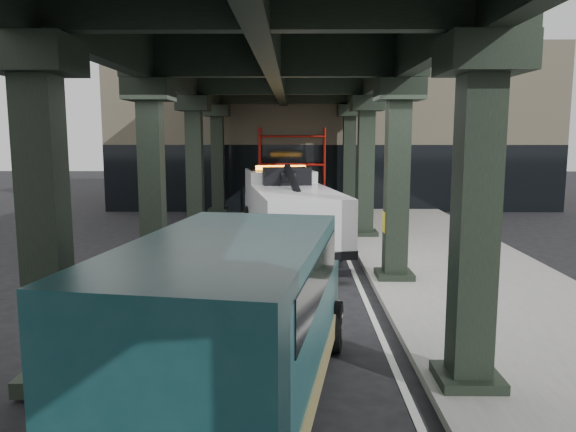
{
  "coord_description": "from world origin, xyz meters",
  "views": [
    {
      "loc": [
        0.08,
        -11.71,
        3.7
      ],
      "look_at": [
        -0.06,
        1.99,
        1.7
      ],
      "focal_mm": 35.0,
      "sensor_mm": 36.0,
      "label": 1
    }
  ],
  "objects": [
    {
      "name": "ground",
      "position": [
        0.0,
        0.0,
        0.0
      ],
      "size": [
        90.0,
        90.0,
        0.0
      ],
      "primitive_type": "plane",
      "color": "black",
      "rests_on": "ground"
    },
    {
      "name": "sidewalk",
      "position": [
        4.5,
        2.0,
        0.07
      ],
      "size": [
        5.0,
        40.0,
        0.15
      ],
      "primitive_type": "cube",
      "color": "gray",
      "rests_on": "ground"
    },
    {
      "name": "lane_stripe",
      "position": [
        1.7,
        2.0,
        0.01
      ],
      "size": [
        0.12,
        38.0,
        0.01
      ],
      "primitive_type": "cube",
      "color": "silver",
      "rests_on": "ground"
    },
    {
      "name": "viaduct",
      "position": [
        -0.4,
        2.0,
        5.46
      ],
      "size": [
        7.4,
        32.0,
        6.4
      ],
      "color": "black",
      "rests_on": "ground"
    },
    {
      "name": "building",
      "position": [
        2.0,
        20.0,
        4.0
      ],
      "size": [
        22.0,
        10.0,
        8.0
      ],
      "primitive_type": "cube",
      "color": "#C6B793",
      "rests_on": "ground"
    },
    {
      "name": "scaffolding",
      "position": [
        0.0,
        14.64,
        2.11
      ],
      "size": [
        3.08,
        0.88,
        4.0
      ],
      "color": "red",
      "rests_on": "ground"
    },
    {
      "name": "tow_truck",
      "position": [
        -0.09,
        6.61,
        1.33
      ],
      "size": [
        3.56,
        8.56,
        2.73
      ],
      "rotation": [
        0.0,
        0.0,
        0.17
      ],
      "color": "black",
      "rests_on": "ground"
    },
    {
      "name": "towed_van",
      "position": [
        -0.68,
        -4.76,
        1.31
      ],
      "size": [
        3.23,
        6.29,
        2.44
      ],
      "rotation": [
        0.0,
        0.0,
        -0.16
      ],
      "color": "#123D42",
      "rests_on": "ground"
    }
  ]
}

